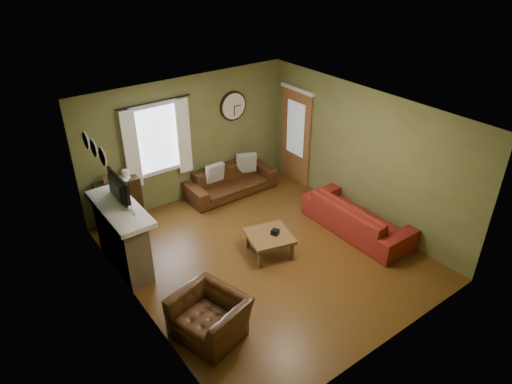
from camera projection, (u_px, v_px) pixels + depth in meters
floor at (265, 254)px, 8.12m from camera, size 4.60×5.20×0.00m
ceiling at (266, 115)px, 6.83m from camera, size 4.60×5.20×0.00m
wall_left at (133, 239)px, 6.29m from camera, size 0.00×5.20×2.60m
wall_right at (361, 155)px, 8.66m from camera, size 0.00×5.20×2.60m
wall_back at (188, 140)px, 9.29m from camera, size 4.60×0.00×2.60m
wall_front at (393, 273)px, 5.66m from camera, size 4.60×0.00×2.60m
fireplace at (123, 239)px, 7.57m from camera, size 0.40×1.40×1.10m
firebox at (135, 247)px, 7.79m from camera, size 0.04×0.60×0.55m
mantel at (119, 208)px, 7.29m from camera, size 0.58×1.60×0.08m
tv at (115, 193)px, 7.30m from camera, size 0.08×0.60×0.35m
tv_screen at (119, 188)px, 7.31m from camera, size 0.02×0.62×0.36m
medallion_left at (103, 156)px, 6.39m from camera, size 0.28×0.28×0.03m
medallion_mid at (94, 148)px, 6.63m from camera, size 0.28×0.28×0.03m
medallion_right at (86, 140)px, 6.87m from camera, size 0.28×0.28×0.03m
window_pane at (156, 139)px, 8.82m from camera, size 1.00×0.02×1.30m
curtain_rod at (154, 102)px, 8.36m from camera, size 0.03×0.03×1.50m
curtain_left at (132, 150)px, 8.49m from camera, size 0.28×0.04×1.55m
curtain_right at (184, 136)px, 9.05m from camera, size 0.28×0.04×1.55m
wall_clock at (234, 106)px, 9.57m from camera, size 0.64×0.06×0.64m
door at (296, 137)px, 10.06m from camera, size 0.05×0.90×2.10m
bookshelf at (120, 203)px, 8.71m from camera, size 0.81×0.34×0.96m
book at (121, 181)px, 8.45m from camera, size 0.29×0.30×0.02m
sofa_brown at (231, 181)px, 9.89m from camera, size 1.99×0.78×0.58m
pillow_left at (215, 173)px, 9.65m from camera, size 0.40×0.12×0.40m
pillow_right at (246, 163)px, 10.07m from camera, size 0.46×0.30×0.44m
sofa_red at (357, 217)px, 8.59m from camera, size 0.85×2.18×0.64m
armchair at (210, 316)px, 6.37m from camera, size 1.08×1.17×0.63m
coffee_table at (269, 244)px, 8.04m from camera, size 0.90×0.90×0.39m
tissue_box at (275, 234)px, 7.96m from camera, size 0.16×0.16×0.09m
wine_glass_a at (135, 217)px, 6.80m from camera, size 0.07×0.07×0.20m
wine_glass_b at (131, 212)px, 6.91m from camera, size 0.08×0.08×0.22m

